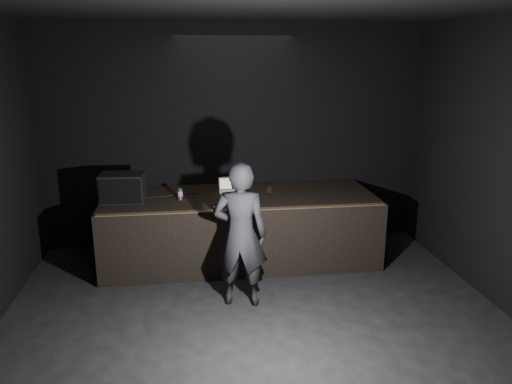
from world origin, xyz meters
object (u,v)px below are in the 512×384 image
at_px(stage_monitor, 123,188).
at_px(laptop, 229,188).
at_px(stage_riser, 240,227).
at_px(person, 240,235).
at_px(beer_can, 180,194).

height_order(stage_monitor, laptop, stage_monitor).
xyz_separation_m(stage_riser, stage_monitor, (-1.67, -0.08, 0.70)).
xyz_separation_m(stage_riser, person, (-0.14, -1.41, 0.41)).
relative_size(laptop, beer_can, 1.79).
bearing_deg(person, beer_can, -49.73).
relative_size(stage_riser, person, 2.20).
distance_m(laptop, beer_can, 0.81).
bearing_deg(beer_can, stage_monitor, 179.26).
distance_m(laptop, person, 1.67).
relative_size(stage_monitor, beer_can, 3.78).
bearing_deg(beer_can, laptop, 25.15).
xyz_separation_m(stage_monitor, laptop, (1.53, 0.33, -0.15)).
xyz_separation_m(beer_can, person, (0.73, -1.32, -0.18)).
height_order(beer_can, person, person).
distance_m(beer_can, person, 1.52).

